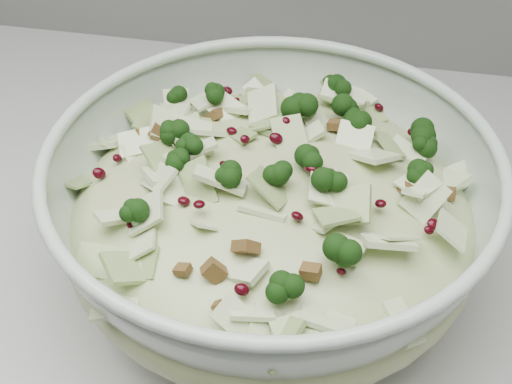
% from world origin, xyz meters
% --- Properties ---
extents(mixing_bowl, '(0.35, 0.35, 0.14)m').
position_xyz_m(mixing_bowl, '(-0.28, 1.60, 0.97)').
color(mixing_bowl, '#ADBFAD').
rests_on(mixing_bowl, counter).
extents(salad, '(0.34, 0.34, 0.14)m').
position_xyz_m(salad, '(-0.28, 1.60, 0.99)').
color(salad, '#B6C687').
rests_on(salad, mixing_bowl).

